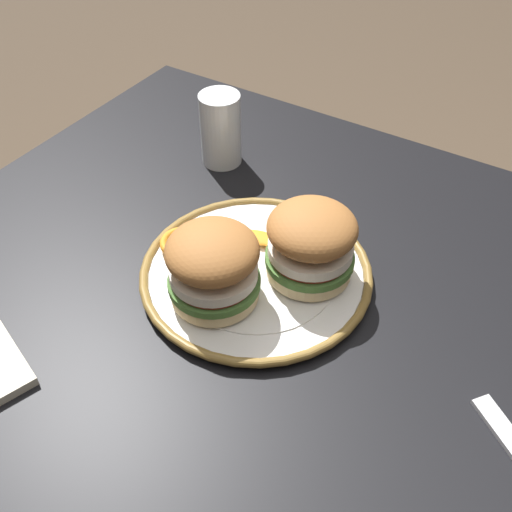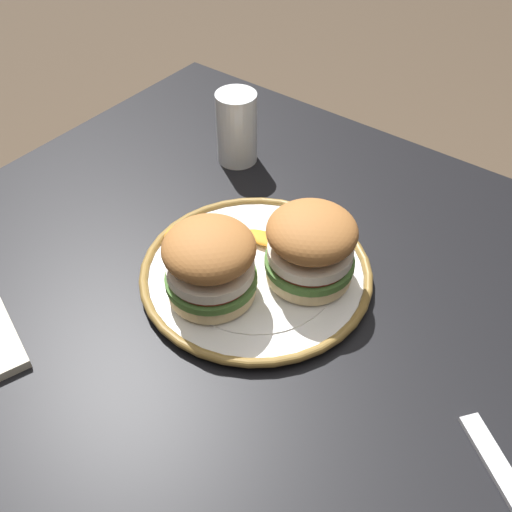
% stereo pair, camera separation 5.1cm
% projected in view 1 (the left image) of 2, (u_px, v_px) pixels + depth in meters
% --- Properties ---
extents(dining_table, '(1.13, 0.94, 0.70)m').
position_uv_depth(dining_table, '(287.00, 372.00, 0.79)').
color(dining_table, black).
rests_on(dining_table, ground).
extents(dinner_plate, '(0.31, 0.31, 0.02)m').
position_uv_depth(dinner_plate, '(256.00, 273.00, 0.78)').
color(dinner_plate, white).
rests_on(dinner_plate, dining_table).
extents(sandwich_half_left, '(0.16, 0.16, 0.10)m').
position_uv_depth(sandwich_half_left, '(311.00, 242.00, 0.74)').
color(sandwich_half_left, beige).
rests_on(sandwich_half_left, dinner_plate).
extents(sandwich_half_right, '(0.15, 0.15, 0.10)m').
position_uv_depth(sandwich_half_right, '(213.00, 265.00, 0.71)').
color(sandwich_half_right, beige).
rests_on(sandwich_half_right, dinner_plate).
extents(orange_peel_curled, '(0.09, 0.09, 0.01)m').
position_uv_depth(orange_peel_curled, '(182.00, 243.00, 0.80)').
color(orange_peel_curled, orange).
rests_on(orange_peel_curled, dinner_plate).
extents(orange_peel_strip_long, '(0.06, 0.04, 0.01)m').
position_uv_depth(orange_peel_strip_long, '(260.00, 238.00, 0.81)').
color(orange_peel_strip_long, orange).
rests_on(orange_peel_strip_long, dinner_plate).
extents(orange_peel_strip_short, '(0.07, 0.05, 0.01)m').
position_uv_depth(orange_peel_strip_short, '(224.00, 231.00, 0.82)').
color(orange_peel_strip_short, orange).
rests_on(orange_peel_strip_short, dinner_plate).
extents(drinking_glass, '(0.07, 0.07, 0.12)m').
position_uv_depth(drinking_glass, '(221.00, 134.00, 0.95)').
color(drinking_glass, white).
rests_on(drinking_glass, dining_table).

